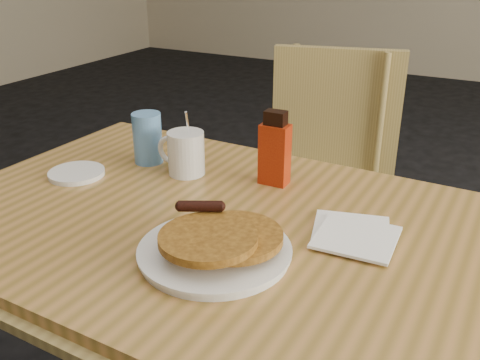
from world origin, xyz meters
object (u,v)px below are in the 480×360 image
(chair_main_far, at_px, (322,167))
(main_table, at_px, (215,234))
(blue_tumbler, at_px, (148,138))
(syrup_bottle, at_px, (275,151))
(pancake_plate, at_px, (215,245))
(coffee_mug, at_px, (185,152))

(chair_main_far, bearing_deg, main_table, -102.12)
(blue_tumbler, bearing_deg, syrup_bottle, 5.27)
(chair_main_far, xyz_separation_m, blue_tumbler, (-0.29, -0.58, 0.24))
(syrup_bottle, relative_size, blue_tumbler, 1.36)
(chair_main_far, distance_m, blue_tumbler, 0.69)
(chair_main_far, height_order, syrup_bottle, chair_main_far)
(chair_main_far, bearing_deg, pancake_plate, -97.39)
(coffee_mug, bearing_deg, main_table, -29.96)
(main_table, bearing_deg, syrup_bottle, 81.06)
(main_table, height_order, pancake_plate, pancake_plate)
(main_table, xyz_separation_m, blue_tumbler, (-0.31, 0.19, 0.11))
(main_table, relative_size, coffee_mug, 7.54)
(pancake_plate, bearing_deg, coffee_mug, 131.40)
(pancake_plate, relative_size, blue_tumbler, 2.16)
(syrup_bottle, bearing_deg, blue_tumbler, -175.84)
(main_table, distance_m, chair_main_far, 0.78)
(pancake_plate, bearing_deg, syrup_bottle, 97.24)
(chair_main_far, distance_m, pancake_plate, 0.92)
(blue_tumbler, bearing_deg, pancake_plate, -39.02)
(main_table, relative_size, chair_main_far, 1.33)
(pancake_plate, height_order, blue_tumbler, blue_tumbler)
(syrup_bottle, height_order, blue_tumbler, syrup_bottle)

